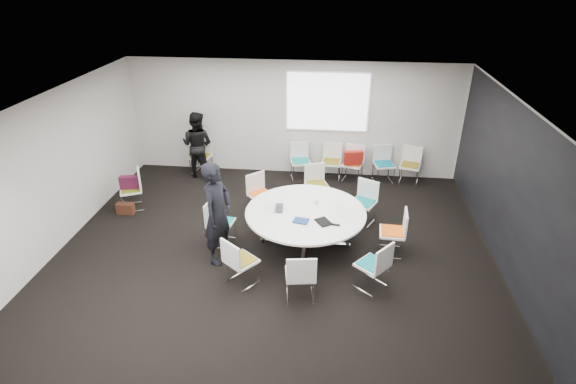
# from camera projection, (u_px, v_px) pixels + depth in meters

# --- Properties ---
(room_shell) EXTENTS (8.08, 7.08, 2.88)m
(room_shell) POSITION_uv_depth(u_px,v_px,m) (279.00, 182.00, 7.78)
(room_shell) COLOR black
(room_shell) RESTS_ON ground
(conference_table) EXTENTS (2.21, 2.21, 0.73)m
(conference_table) POSITION_uv_depth(u_px,v_px,m) (305.00, 220.00, 8.30)
(conference_table) COLOR silver
(conference_table) RESTS_ON ground
(projection_screen) EXTENTS (1.90, 0.03, 1.35)m
(projection_screen) POSITION_uv_depth(u_px,v_px,m) (327.00, 102.00, 10.56)
(projection_screen) COLOR white
(projection_screen) RESTS_ON room_shell
(chair_ring_a) EXTENTS (0.48, 0.49, 0.88)m
(chair_ring_a) POSITION_uv_depth(u_px,v_px,m) (392.00, 240.00, 8.18)
(chair_ring_a) COLOR silver
(chair_ring_a) RESTS_ON ground
(chair_ring_b) EXTENTS (0.61, 0.61, 0.88)m
(chair_ring_b) POSITION_uv_depth(u_px,v_px,m) (363.00, 210.00, 9.17)
(chair_ring_b) COLOR silver
(chair_ring_b) RESTS_ON ground
(chair_ring_c) EXTENTS (0.59, 0.58, 0.88)m
(chair_ring_c) POSITION_uv_depth(u_px,v_px,m) (317.00, 192.00, 9.89)
(chair_ring_c) COLOR silver
(chair_ring_c) RESTS_ON ground
(chair_ring_d) EXTENTS (0.64, 0.64, 0.88)m
(chair_ring_d) POSITION_uv_depth(u_px,v_px,m) (261.00, 202.00, 9.47)
(chair_ring_d) COLOR silver
(chair_ring_d) RESTS_ON ground
(chair_ring_e) EXTENTS (0.51, 0.52, 0.88)m
(chair_ring_e) POSITION_uv_depth(u_px,v_px,m) (221.00, 231.00, 8.47)
(chair_ring_e) COLOR silver
(chair_ring_e) RESTS_ON ground
(chair_ring_f) EXTENTS (0.64, 0.64, 0.88)m
(chair_ring_f) POSITION_uv_depth(u_px,v_px,m) (241.00, 269.00, 7.41)
(chair_ring_f) COLOR silver
(chair_ring_f) RESTS_ON ground
(chair_ring_g) EXTENTS (0.52, 0.51, 0.88)m
(chair_ring_g) POSITION_uv_depth(u_px,v_px,m) (300.00, 283.00, 7.08)
(chair_ring_g) COLOR silver
(chair_ring_g) RESTS_ON ground
(chair_ring_h) EXTENTS (0.64, 0.64, 0.88)m
(chair_ring_h) POSITION_uv_depth(u_px,v_px,m) (372.00, 273.00, 7.31)
(chair_ring_h) COLOR silver
(chair_ring_h) RESTS_ON ground
(chair_back_a) EXTENTS (0.55, 0.55, 0.88)m
(chair_back_a) POSITION_uv_depth(u_px,v_px,m) (300.00, 168.00, 11.05)
(chair_back_a) COLOR silver
(chair_back_a) RESTS_ON ground
(chair_back_b) EXTENTS (0.49, 0.48, 0.88)m
(chair_back_b) POSITION_uv_depth(u_px,v_px,m) (331.00, 169.00, 11.01)
(chair_back_b) COLOR silver
(chair_back_b) RESTS_ON ground
(chair_back_c) EXTENTS (0.56, 0.55, 0.88)m
(chair_back_c) POSITION_uv_depth(u_px,v_px,m) (352.00, 170.00, 10.92)
(chair_back_c) COLOR silver
(chair_back_c) RESTS_ON ground
(chair_back_d) EXTENTS (0.55, 0.54, 0.88)m
(chair_back_d) POSITION_uv_depth(u_px,v_px,m) (383.00, 171.00, 10.88)
(chair_back_d) COLOR silver
(chair_back_d) RESTS_ON ground
(chair_back_e) EXTENTS (0.56, 0.55, 0.88)m
(chair_back_e) POSITION_uv_depth(u_px,v_px,m) (409.00, 172.00, 10.83)
(chair_back_e) COLOR silver
(chair_back_e) RESTS_ON ground
(chair_spare_left) EXTENTS (0.60, 0.61, 0.88)m
(chair_spare_left) POSITION_uv_depth(u_px,v_px,m) (133.00, 197.00, 9.70)
(chair_spare_left) COLOR silver
(chair_spare_left) RESTS_ON ground
(chair_person_back) EXTENTS (0.55, 0.54, 0.88)m
(chair_person_back) POSITION_uv_depth(u_px,v_px,m) (201.00, 163.00, 11.32)
(chair_person_back) COLOR silver
(chair_person_back) RESTS_ON ground
(person_main) EXTENTS (0.62, 0.78, 1.88)m
(person_main) POSITION_uv_depth(u_px,v_px,m) (218.00, 213.00, 7.72)
(person_main) COLOR black
(person_main) RESTS_ON ground
(person_back) EXTENTS (0.91, 0.77, 1.65)m
(person_back) POSITION_uv_depth(u_px,v_px,m) (197.00, 145.00, 10.92)
(person_back) COLOR black
(person_back) RESTS_ON ground
(laptop) EXTENTS (0.25, 0.36, 0.03)m
(laptop) POSITION_uv_depth(u_px,v_px,m) (282.00, 208.00, 8.28)
(laptop) COLOR #333338
(laptop) RESTS_ON conference_table
(laptop_lid) EXTENTS (0.10, 0.29, 0.22)m
(laptop_lid) POSITION_uv_depth(u_px,v_px,m) (271.00, 204.00, 8.19)
(laptop_lid) COLOR silver
(laptop_lid) RESTS_ON conference_table
(notebook_black) EXTENTS (0.35, 0.37, 0.02)m
(notebook_black) POSITION_uv_depth(u_px,v_px,m) (323.00, 222.00, 7.85)
(notebook_black) COLOR black
(notebook_black) RESTS_ON conference_table
(tablet_folio) EXTENTS (0.29, 0.24, 0.03)m
(tablet_folio) POSITION_uv_depth(u_px,v_px,m) (301.00, 221.00, 7.88)
(tablet_folio) COLOR navy
(tablet_folio) RESTS_ON conference_table
(papers_right) EXTENTS (0.35, 0.28, 0.00)m
(papers_right) POSITION_uv_depth(u_px,v_px,m) (336.00, 206.00, 8.39)
(papers_right) COLOR silver
(papers_right) RESTS_ON conference_table
(papers_front) EXTENTS (0.35, 0.29, 0.00)m
(papers_front) POSITION_uv_depth(u_px,v_px,m) (345.00, 214.00, 8.11)
(papers_front) COLOR silver
(papers_front) RESTS_ON conference_table
(cup) EXTENTS (0.08, 0.08, 0.09)m
(cup) POSITION_uv_depth(u_px,v_px,m) (316.00, 201.00, 8.45)
(cup) COLOR white
(cup) RESTS_ON conference_table
(phone) EXTENTS (0.15, 0.09, 0.01)m
(phone) POSITION_uv_depth(u_px,v_px,m) (336.00, 225.00, 7.78)
(phone) COLOR black
(phone) RESTS_ON conference_table
(maroon_bag) EXTENTS (0.42, 0.22, 0.28)m
(maroon_bag) POSITION_uv_depth(u_px,v_px,m) (129.00, 182.00, 9.54)
(maroon_bag) COLOR #46122B
(maroon_bag) RESTS_ON chair_spare_left
(brown_bag) EXTENTS (0.36, 0.17, 0.24)m
(brown_bag) POSITION_uv_depth(u_px,v_px,m) (126.00, 208.00, 9.55)
(brown_bag) COLOR #3F1F14
(brown_bag) RESTS_ON ground
(red_jacket) EXTENTS (0.46, 0.23, 0.36)m
(red_jacket) POSITION_uv_depth(u_px,v_px,m) (353.00, 158.00, 10.53)
(red_jacket) COLOR #A11C13
(red_jacket) RESTS_ON chair_back_c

